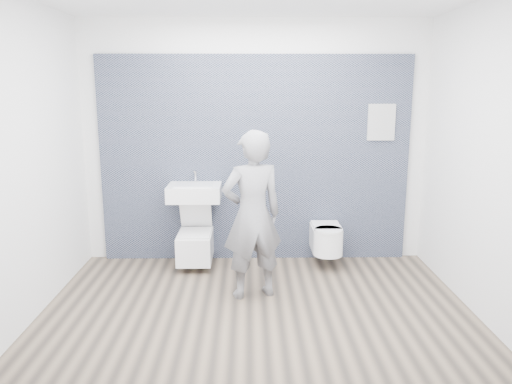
{
  "coord_description": "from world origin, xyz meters",
  "views": [
    {
      "loc": [
        -0.07,
        -4.32,
        2.05
      ],
      "look_at": [
        0.0,
        0.6,
        1.0
      ],
      "focal_mm": 35.0,
      "sensor_mm": 36.0,
      "label": 1
    }
  ],
  "objects_px": {
    "visitor": "(252,215)",
    "toilet_rounded": "(327,239)",
    "toilet_square": "(195,244)",
    "washbasin": "(194,192)"
  },
  "relations": [
    {
      "from": "toilet_square",
      "to": "washbasin",
      "type": "bearing_deg",
      "value": 90.0
    },
    {
      "from": "toilet_rounded",
      "to": "visitor",
      "type": "xyz_separation_m",
      "value": [
        -0.86,
        -0.81,
        0.5
      ]
    },
    {
      "from": "toilet_square",
      "to": "toilet_rounded",
      "type": "relative_size",
      "value": 1.26
    },
    {
      "from": "toilet_square",
      "to": "visitor",
      "type": "distance_m",
      "value": 1.19
    },
    {
      "from": "washbasin",
      "to": "toilet_rounded",
      "type": "bearing_deg",
      "value": -2.33
    },
    {
      "from": "toilet_square",
      "to": "visitor",
      "type": "height_order",
      "value": "visitor"
    },
    {
      "from": "toilet_square",
      "to": "visitor",
      "type": "bearing_deg",
      "value": -51.77
    },
    {
      "from": "washbasin",
      "to": "toilet_rounded",
      "type": "xyz_separation_m",
      "value": [
        1.51,
        -0.06,
        -0.54
      ]
    },
    {
      "from": "visitor",
      "to": "toilet_rounded",
      "type": "bearing_deg",
      "value": -154.13
    },
    {
      "from": "toilet_square",
      "to": "toilet_rounded",
      "type": "height_order",
      "value": "toilet_square"
    }
  ]
}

